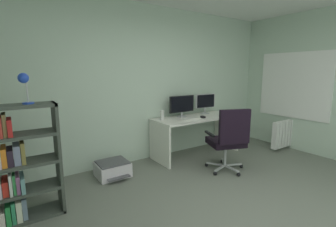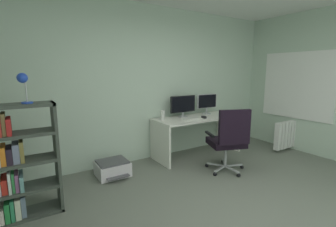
{
  "view_description": "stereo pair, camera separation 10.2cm",
  "coord_description": "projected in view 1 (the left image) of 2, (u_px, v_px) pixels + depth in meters",
  "views": [
    {
      "loc": [
        -1.99,
        -1.28,
        1.58
      ],
      "look_at": [
        0.07,
        1.8,
        0.92
      ],
      "focal_mm": 25.78,
      "sensor_mm": 36.0,
      "label": 1
    },
    {
      "loc": [
        -1.91,
        -1.34,
        1.58
      ],
      "look_at": [
        0.07,
        1.8,
        0.92
      ],
      "focal_mm": 25.78,
      "sensor_mm": 36.0,
      "label": 2
    }
  ],
  "objects": [
    {
      "name": "desktop_speaker",
      "position": [
        162.0,
        115.0,
        4.2
      ],
      "size": [
        0.07,
        0.07,
        0.17
      ],
      "primitive_type": "cylinder",
      "color": "silver",
      "rests_on": "desk"
    },
    {
      "name": "desk_lamp",
      "position": [
        24.0,
        82.0,
        2.43
      ],
      "size": [
        0.13,
        0.11,
        0.32
      ],
      "color": "blue",
      "rests_on": "bookshelf"
    },
    {
      "name": "monitor_main",
      "position": [
        182.0,
        105.0,
        4.47
      ],
      "size": [
        0.55,
        0.18,
        0.39
      ],
      "color": "#B2B5B7",
      "rests_on": "desk"
    },
    {
      "name": "office_chair",
      "position": [
        229.0,
        138.0,
        3.73
      ],
      "size": [
        0.67,
        0.67,
        1.03
      ],
      "color": "#B7BABC",
      "rests_on": "ground"
    },
    {
      "name": "radiator",
      "position": [
        287.0,
        133.0,
        4.93
      ],
      "size": [
        0.9,
        0.1,
        0.54
      ],
      "color": "white",
      "rests_on": "ground"
    },
    {
      "name": "computer_mouse",
      "position": [
        203.0,
        117.0,
        4.4
      ],
      "size": [
        0.08,
        0.11,
        0.03
      ],
      "primitive_type": "cube",
      "rotation": [
        0.0,
        0.0,
        -0.27
      ],
      "color": "black",
      "rests_on": "desk"
    },
    {
      "name": "window_pane",
      "position": [
        294.0,
        85.0,
        4.82
      ],
      "size": [
        0.01,
        1.35,
        1.22
      ],
      "primitive_type": "cube",
      "color": "white"
    },
    {
      "name": "monitor_secondary",
      "position": [
        205.0,
        102.0,
        4.79
      ],
      "size": [
        0.46,
        0.18,
        0.39
      ],
      "color": "#B2B5B7",
      "rests_on": "desk"
    },
    {
      "name": "desk",
      "position": [
        196.0,
        126.0,
        4.54
      ],
      "size": [
        1.67,
        0.67,
        0.73
      ],
      "color": "white",
      "rests_on": "ground"
    },
    {
      "name": "bookshelf",
      "position": [
        14.0,
        168.0,
        2.49
      ],
      "size": [
        0.74,
        0.31,
        1.25
      ],
      "color": "#3C443B",
      "rests_on": "ground"
    },
    {
      "name": "window_frame",
      "position": [
        294.0,
        85.0,
        4.81
      ],
      "size": [
        0.02,
        1.43,
        1.3
      ],
      "primitive_type": "cube",
      "color": "white"
    },
    {
      "name": "keyboard",
      "position": [
        191.0,
        119.0,
        4.28
      ],
      "size": [
        0.34,
        0.14,
        0.02
      ],
      "primitive_type": "cube",
      "rotation": [
        0.0,
        0.0,
        0.03
      ],
      "color": "silver",
      "rests_on": "desk"
    },
    {
      "name": "printer",
      "position": [
        113.0,
        169.0,
        3.66
      ],
      "size": [
        0.47,
        0.5,
        0.23
      ],
      "color": "silver",
      "rests_on": "ground"
    },
    {
      "name": "wall_back",
      "position": [
        142.0,
        85.0,
        4.23
      ],
      "size": [
        5.6,
        0.1,
        2.69
      ],
      "primitive_type": "cube",
      "color": "silver",
      "rests_on": "ground"
    }
  ]
}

